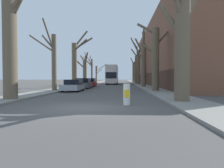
{
  "coord_description": "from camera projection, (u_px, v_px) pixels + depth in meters",
  "views": [
    {
      "loc": [
        1.94,
        -9.75,
        1.49
      ],
      "look_at": [
        -0.13,
        31.54,
        0.2
      ],
      "focal_mm": 32.0,
      "sensor_mm": 36.0,
      "label": 1
    }
  ],
  "objects": [
    {
      "name": "street_tree_right_1",
      "position": [
        155.0,
        57.0,
        21.54
      ],
      "size": [
        4.03,
        2.2,
        7.57
      ],
      "color": "brown",
      "rests_on": "ground"
    },
    {
      "name": "parked_car_0",
      "position": [
        73.0,
        86.0,
        22.01
      ],
      "size": [
        1.87,
        4.19,
        1.3
      ],
      "color": "#9EA3AD",
      "rests_on": "ground"
    },
    {
      "name": "building_facade_right",
      "position": [
        175.0,
        54.0,
        38.47
      ],
      "size": [
        10.08,
        44.75,
        12.0
      ],
      "color": "brown",
      "rests_on": "ground"
    },
    {
      "name": "street_tree_right_4",
      "position": [
        136.0,
        68.0,
        50.8
      ],
      "size": [
        2.29,
        2.08,
        8.46
      ],
      "color": "brown",
      "rests_on": "ground"
    },
    {
      "name": "street_tree_left_0",
      "position": [
        9.0,
        35.0,
        12.88
      ],
      "size": [
        4.63,
        2.5,
        9.34
      ],
      "color": "brown",
      "rests_on": "ground"
    },
    {
      "name": "sidewalk_left",
      "position": [
        96.0,
        83.0,
        60.08
      ],
      "size": [
        2.6,
        120.0,
        0.12
      ],
      "primitive_type": "cube",
      "color": "gray",
      "rests_on": "ground"
    },
    {
      "name": "street_tree_right_0",
      "position": [
        182.0,
        36.0,
        11.77
      ],
      "size": [
        3.06,
        3.15,
        8.24
      ],
      "color": "brown",
      "rests_on": "ground"
    },
    {
      "name": "traffic_bollard",
      "position": [
        127.0,
        94.0,
        10.88
      ],
      "size": [
        0.37,
        0.38,
        1.16
      ],
      "color": "white",
      "rests_on": "ground"
    },
    {
      "name": "street_tree_right_2",
      "position": [
        143.0,
        62.0,
        31.44
      ],
      "size": [
        2.17,
        3.7,
        9.06
      ],
      "color": "brown",
      "rests_on": "ground"
    },
    {
      "name": "street_tree_left_4",
      "position": [
        91.0,
        69.0,
        48.12
      ],
      "size": [
        2.26,
        3.4,
        7.5
      ],
      "color": "brown",
      "rests_on": "ground"
    },
    {
      "name": "double_decker_bus",
      "position": [
        112.0,
        74.0,
        46.3
      ],
      "size": [
        2.56,
        10.03,
        4.24
      ],
      "color": "silver",
      "rests_on": "ground"
    },
    {
      "name": "ground_plane",
      "position": [
        83.0,
        108.0,
        9.88
      ],
      "size": [
        300.0,
        300.0,
        0.0
      ],
      "primitive_type": "plane",
      "color": "#4C4947"
    },
    {
      "name": "street_tree_right_3",
      "position": [
        138.0,
        65.0,
        42.07
      ],
      "size": [
        4.32,
        3.06,
        9.73
      ],
      "color": "brown",
      "rests_on": "ground"
    },
    {
      "name": "sidewalk_right",
      "position": [
        135.0,
        83.0,
        59.5
      ],
      "size": [
        2.6,
        120.0,
        0.12
      ],
      "primitive_type": "cube",
      "color": "gray",
      "rests_on": "ground"
    },
    {
      "name": "street_tree_right_5",
      "position": [
        134.0,
        70.0,
        61.58
      ],
      "size": [
        2.65,
        2.6,
        8.26
      ],
      "color": "brown",
      "rests_on": "ground"
    },
    {
      "name": "parked_car_1",
      "position": [
        83.0,
        84.0,
        27.77
      ],
      "size": [
        1.87,
        4.48,
        1.43
      ],
      "color": "#4C5156",
      "rests_on": "ground"
    },
    {
      "name": "street_tree_left_1",
      "position": [
        53.0,
        60.0,
        21.92
      ],
      "size": [
        3.14,
        1.82,
        7.67
      ],
      "color": "brown",
      "rests_on": "ground"
    },
    {
      "name": "street_tree_left_3",
      "position": [
        84.0,
        70.0,
        39.04
      ],
      "size": [
        3.76,
        4.1,
        6.18
      ],
      "color": "brown",
      "rests_on": "ground"
    },
    {
      "name": "parked_car_2",
      "position": [
        90.0,
        83.0,
        33.44
      ],
      "size": [
        1.81,
        4.21,
        1.41
      ],
      "color": "maroon",
      "rests_on": "ground"
    },
    {
      "name": "street_tree_left_2",
      "position": [
        75.0,
        62.0,
        30.95
      ],
      "size": [
        3.05,
        3.16,
        8.94
      ],
      "color": "brown",
      "rests_on": "ground"
    },
    {
      "name": "street_tree_left_5",
      "position": [
        97.0,
        74.0,
        56.17
      ],
      "size": [
        3.23,
        2.11,
        5.47
      ],
      "color": "brown",
      "rests_on": "ground"
    }
  ]
}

